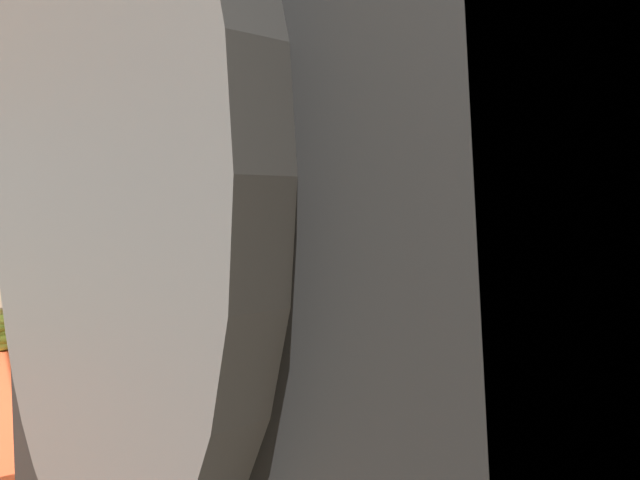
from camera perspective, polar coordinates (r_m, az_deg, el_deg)
ground_plane at (r=6.53m, az=6.36°, el=-9.93°), size 40.00×40.00×0.00m
tarp_orange at (r=5.32m, az=-20.91°, el=-13.32°), size 6.40×5.44×0.01m
tent_canopy at (r=5.23m, az=-22.70°, el=17.31°), size 8.00×7.00×2.88m
banana_bunch_0 at (r=5.55m, az=-7.58°, el=-10.33°), size 0.44×0.43×0.44m
banana_bunch_2 at (r=3.84m, az=-21.17°, el=-16.45°), size 0.44×0.43×0.52m
banana_bunch_3 at (r=3.33m, az=10.43°, el=-19.29°), size 0.39×0.40×0.53m
banana_bunch_7 at (r=6.76m, az=-29.67°, el=-8.29°), size 0.32×0.32×0.43m
banana_bunch_8 at (r=6.66m, az=-11.09°, el=-7.46°), size 0.46×0.46×0.56m
banana_bunch_9 at (r=3.51m, az=-0.79°, el=-17.75°), size 0.31×0.31×0.57m
banana_bunch_11 at (r=7.68m, az=-22.72°, el=-6.13°), size 0.41×0.40×0.59m
cargo_truck_main at (r=9.04m, az=24.56°, el=1.09°), size 6.67×2.51×2.40m
crate_0 at (r=9.15m, az=-28.61°, el=-5.41°), size 0.50×0.33×0.31m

